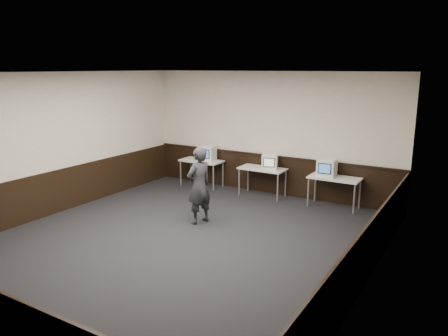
# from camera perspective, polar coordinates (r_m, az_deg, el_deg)

# --- Properties ---
(floor) EXTENTS (8.00, 8.00, 0.00)m
(floor) POSITION_cam_1_polar(r_m,az_deg,el_deg) (8.61, -5.78, -9.53)
(floor) COLOR black
(floor) RESTS_ON ground
(ceiling) EXTENTS (8.00, 8.00, 0.00)m
(ceiling) POSITION_cam_1_polar(r_m,az_deg,el_deg) (7.95, -6.32, 12.28)
(ceiling) COLOR white
(ceiling) RESTS_ON back_wall
(back_wall) EXTENTS (7.00, 0.00, 7.00)m
(back_wall) POSITION_cam_1_polar(r_m,az_deg,el_deg) (11.53, 6.00, 4.52)
(back_wall) COLOR beige
(back_wall) RESTS_ON ground
(left_wall) EXTENTS (0.00, 8.00, 8.00)m
(left_wall) POSITION_cam_1_polar(r_m,az_deg,el_deg) (10.58, -21.40, 2.92)
(left_wall) COLOR beige
(left_wall) RESTS_ON ground
(right_wall) EXTENTS (0.00, 8.00, 8.00)m
(right_wall) POSITION_cam_1_polar(r_m,az_deg,el_deg) (6.69, 18.72, -2.35)
(right_wall) COLOR beige
(right_wall) RESTS_ON ground
(wainscot_back) EXTENTS (6.98, 0.04, 1.00)m
(wainscot_back) POSITION_cam_1_polar(r_m,az_deg,el_deg) (11.72, 5.84, -0.82)
(wainscot_back) COLOR black
(wainscot_back) RESTS_ON back_wall
(wainscot_left) EXTENTS (0.04, 7.98, 1.00)m
(wainscot_left) POSITION_cam_1_polar(r_m,az_deg,el_deg) (10.80, -20.86, -2.84)
(wainscot_left) COLOR black
(wainscot_left) RESTS_ON left_wall
(wainscot_right) EXTENTS (0.04, 7.98, 1.00)m
(wainscot_right) POSITION_cam_1_polar(r_m,az_deg,el_deg) (7.06, 17.90, -10.98)
(wainscot_right) COLOR black
(wainscot_right) RESTS_ON right_wall
(wainscot_rail) EXTENTS (6.98, 0.06, 0.04)m
(wainscot_rail) POSITION_cam_1_polar(r_m,az_deg,el_deg) (11.59, 5.85, 1.66)
(wainscot_rail) COLOR black
(wainscot_rail) RESTS_ON wainscot_back
(desk_left) EXTENTS (1.20, 0.60, 0.75)m
(desk_left) POSITION_cam_1_polar(r_m,az_deg,el_deg) (12.27, -2.96, 0.72)
(desk_left) COLOR silver
(desk_left) RESTS_ON ground
(desk_center) EXTENTS (1.20, 0.60, 0.75)m
(desk_center) POSITION_cam_1_polar(r_m,az_deg,el_deg) (11.35, 5.04, -0.34)
(desk_center) COLOR silver
(desk_center) RESTS_ON ground
(desk_right) EXTENTS (1.20, 0.60, 0.75)m
(desk_right) POSITION_cam_1_polar(r_m,az_deg,el_deg) (10.68, 14.23, -1.54)
(desk_right) COLOR silver
(desk_right) RESTS_ON ground
(emac_left) EXTENTS (0.48, 0.50, 0.41)m
(emac_left) POSITION_cam_1_polar(r_m,az_deg,el_deg) (12.15, -2.19, 1.95)
(emac_left) COLOR white
(emac_left) RESTS_ON desk_left
(emac_center) EXTENTS (0.50, 0.52, 0.39)m
(emac_center) POSITION_cam_1_polar(r_m,az_deg,el_deg) (11.18, 6.01, 0.84)
(emac_center) COLOR white
(emac_center) RESTS_ON desk_center
(emac_right) EXTENTS (0.45, 0.48, 0.42)m
(emac_right) POSITION_cam_1_polar(r_m,az_deg,el_deg) (10.68, 13.28, 0.05)
(emac_right) COLOR white
(emac_right) RESTS_ON desk_right
(person) EXTENTS (0.56, 0.70, 1.67)m
(person) POSITION_cam_1_polar(r_m,az_deg,el_deg) (9.32, -3.29, -2.29)
(person) COLOR #27272D
(person) RESTS_ON ground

